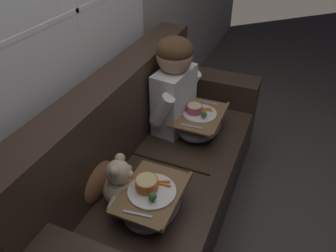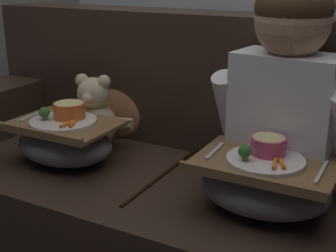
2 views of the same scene
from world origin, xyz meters
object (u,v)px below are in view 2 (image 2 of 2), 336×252
object	(u,v)px
lap_tray_teddy	(65,140)
couch	(178,187)
throw_pillow_behind_teddy	(118,98)
lap_tray_child	(264,183)
child_figure	(288,79)
teddy_bear	(94,117)
throw_pillow_behind_child	(296,125)

from	to	relation	value
lap_tray_teddy	couch	bearing A→B (deg)	25.29
throw_pillow_behind_teddy	lap_tray_teddy	distance (m)	0.36
couch	lap_tray_child	bearing A→B (deg)	-25.33
child_figure	lap_tray_teddy	xyz separation A→B (m)	(-0.77, -0.19, -0.28)
couch	teddy_bear	xyz separation A→B (m)	(-0.38, 0.00, 0.22)
throw_pillow_behind_child	child_figure	xyz separation A→B (m)	(-0.00, -0.17, 0.20)
throw_pillow_behind_teddy	child_figure	bearing A→B (deg)	-12.45
lap_tray_child	lap_tray_teddy	distance (m)	0.77
couch	teddy_bear	bearing A→B (deg)	179.66
throw_pillow_behind_teddy	teddy_bear	xyz separation A→B (m)	(0.00, -0.17, -0.04)
lap_tray_teddy	lap_tray_child	bearing A→B (deg)	-0.01
couch	throw_pillow_behind_child	size ratio (longest dim) A/B	5.49
couch	lap_tray_teddy	bearing A→B (deg)	-154.71
teddy_bear	throw_pillow_behind_teddy	bearing A→B (deg)	90.31
couch	child_figure	xyz separation A→B (m)	(0.38, 0.01, 0.46)
teddy_bear	couch	bearing A→B (deg)	-0.34
throw_pillow_behind_child	throw_pillow_behind_teddy	xyz separation A→B (m)	(-0.77, 0.00, 0.00)
couch	teddy_bear	size ratio (longest dim) A/B	6.05
throw_pillow_behind_teddy	lap_tray_teddy	size ratio (longest dim) A/B	0.90
lap_tray_child	lap_tray_teddy	bearing A→B (deg)	179.99
throw_pillow_behind_child	throw_pillow_behind_teddy	size ratio (longest dim) A/B	1.00
throw_pillow_behind_child	lap_tray_teddy	xyz separation A→B (m)	(-0.77, -0.36, -0.08)
lap_tray_child	throw_pillow_behind_teddy	bearing A→B (deg)	155.10
child_figure	throw_pillow_behind_teddy	bearing A→B (deg)	167.55
throw_pillow_behind_child	child_figure	world-z (taller)	child_figure
throw_pillow_behind_child	teddy_bear	world-z (taller)	throw_pillow_behind_child
couch	lap_tray_teddy	xyz separation A→B (m)	(-0.38, -0.18, 0.18)
throw_pillow_behind_child	lap_tray_child	bearing A→B (deg)	-90.05
couch	lap_tray_child	xyz separation A→B (m)	(0.38, -0.18, 0.18)
throw_pillow_behind_child	lap_tray_teddy	bearing A→B (deg)	-155.12
couch	lap_tray_teddy	distance (m)	0.46
teddy_bear	child_figure	bearing A→B (deg)	0.22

